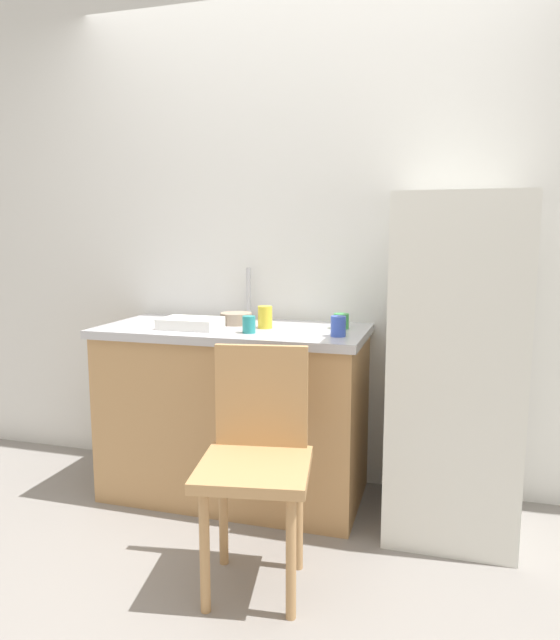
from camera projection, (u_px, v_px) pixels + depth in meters
name	position (u px, v px, depth m)	size (l,w,h in m)	color
ground_plane	(248.00, 572.00, 2.23)	(8.00, 8.00, 0.00)	gray
back_wall	(309.00, 227.00, 2.98)	(4.80, 0.10, 2.70)	silver
cabinet_base	(235.00, 415.00, 2.87)	(1.26, 0.60, 0.82)	tan
countertop	(234.00, 331.00, 2.80)	(1.30, 0.64, 0.04)	#B7B7BC
faucet	(249.00, 294.00, 3.02)	(0.02, 0.02, 0.28)	#B7B7BC
refrigerator	(454.00, 365.00, 2.52)	(0.54, 0.63, 1.48)	silver
chair	(257.00, 455.00, 2.11)	(0.46, 0.46, 0.89)	tan
dish_tray	(191.00, 323.00, 2.75)	(0.28, 0.20, 0.05)	white
terracotta_bowl	(236.00, 319.00, 2.87)	(0.16, 0.16, 0.06)	gray
cup_teal	(249.00, 324.00, 2.61)	(0.06, 0.06, 0.08)	teal
cup_green	(341.00, 321.00, 2.74)	(0.07, 0.07, 0.07)	green
cup_yellow	(265.00, 317.00, 2.75)	(0.07, 0.07, 0.11)	yellow
cup_blue	(338.00, 326.00, 2.52)	(0.07, 0.07, 0.09)	blue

